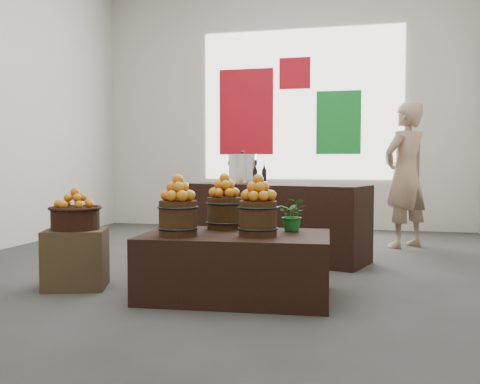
% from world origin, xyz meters
% --- Properties ---
extents(ground, '(7.00, 7.00, 0.00)m').
position_xyz_m(ground, '(0.00, 0.00, 0.00)').
color(ground, '#383836').
rests_on(ground, ground).
extents(back_wall, '(6.00, 0.04, 4.00)m').
position_xyz_m(back_wall, '(0.00, 3.50, 2.00)').
color(back_wall, beige).
rests_on(back_wall, ground).
extents(back_opening, '(3.20, 0.02, 2.40)m').
position_xyz_m(back_opening, '(0.30, 3.48, 2.00)').
color(back_opening, white).
rests_on(back_opening, back_wall).
extents(deco_red_left, '(0.90, 0.04, 1.40)m').
position_xyz_m(deco_red_left, '(-0.60, 3.47, 1.90)').
color(deco_red_left, '#A90D19').
rests_on(deco_red_left, back_wall).
extents(deco_green_right, '(0.70, 0.04, 1.00)m').
position_xyz_m(deco_green_right, '(0.90, 3.47, 1.70)').
color(deco_green_right, '#137B27').
rests_on(deco_green_right, back_wall).
extents(deco_red_upper, '(0.50, 0.04, 0.50)m').
position_xyz_m(deco_red_upper, '(0.20, 3.47, 2.50)').
color(deco_red_upper, '#A90D19').
rests_on(deco_red_upper, back_wall).
extents(crate, '(0.60, 0.54, 0.50)m').
position_xyz_m(crate, '(-1.04, -1.15, 0.25)').
color(crate, '#4C3C23').
rests_on(crate, ground).
extents(wicker_basket, '(0.40, 0.40, 0.18)m').
position_xyz_m(wicker_basket, '(-1.04, -1.15, 0.59)').
color(wicker_basket, black).
rests_on(wicker_basket, crate).
extents(apples_in_basket, '(0.31, 0.31, 0.17)m').
position_xyz_m(apples_in_basket, '(-1.04, -1.15, 0.76)').
color(apples_in_basket, '#AF0805').
rests_on(apples_in_basket, wicker_basket).
extents(display_table, '(1.49, 0.98, 0.50)m').
position_xyz_m(display_table, '(0.34, -1.14, 0.25)').
color(display_table, black).
rests_on(display_table, ground).
extents(apple_bucket_front_left, '(0.29, 0.29, 0.27)m').
position_xyz_m(apple_bucket_front_left, '(-0.06, -1.37, 0.63)').
color(apple_bucket_front_left, '#36200E').
rests_on(apple_bucket_front_left, display_table).
extents(apples_in_bucket_front_left, '(0.22, 0.22, 0.19)m').
position_xyz_m(apples_in_bucket_front_left, '(-0.06, -1.37, 0.86)').
color(apples_in_bucket_front_left, '#AF0805').
rests_on(apples_in_bucket_front_left, apple_bucket_front_left).
extents(apple_bucket_front_right, '(0.29, 0.29, 0.27)m').
position_xyz_m(apple_bucket_front_right, '(0.53, -1.24, 0.63)').
color(apple_bucket_front_right, '#36200E').
rests_on(apple_bucket_front_right, display_table).
extents(apples_in_bucket_front_right, '(0.22, 0.22, 0.19)m').
position_xyz_m(apples_in_bucket_front_right, '(0.53, -1.24, 0.86)').
color(apples_in_bucket_front_right, '#AF0805').
rests_on(apples_in_bucket_front_right, apple_bucket_front_right).
extents(apple_bucket_rear, '(0.29, 0.29, 0.27)m').
position_xyz_m(apple_bucket_rear, '(0.17, -0.89, 0.63)').
color(apple_bucket_rear, '#36200E').
rests_on(apple_bucket_rear, display_table).
extents(apples_in_bucket_rear, '(0.22, 0.22, 0.19)m').
position_xyz_m(apples_in_bucket_rear, '(0.17, -0.89, 0.86)').
color(apples_in_bucket_rear, '#AF0805').
rests_on(apples_in_bucket_rear, apple_bucket_rear).
extents(herb_garnish_right, '(0.27, 0.24, 0.27)m').
position_xyz_m(herb_garnish_right, '(0.75, -0.90, 0.64)').
color(herb_garnish_right, '#125618').
rests_on(herb_garnish_right, display_table).
extents(herb_garnish_left, '(0.20, 0.18, 0.30)m').
position_xyz_m(herb_garnish_left, '(-0.23, -0.96, 0.65)').
color(herb_garnish_left, '#125618').
rests_on(herb_garnish_left, display_table).
extents(counter, '(2.11, 1.22, 0.82)m').
position_xyz_m(counter, '(0.36, 0.60, 0.41)').
color(counter, black).
rests_on(counter, ground).
extents(stock_pot_left, '(0.31, 0.31, 0.31)m').
position_xyz_m(stock_pot_left, '(-0.04, 0.73, 0.98)').
color(stock_pot_left, silver).
rests_on(stock_pot_left, counter).
extents(oil_cruets, '(0.16, 0.10, 0.23)m').
position_xyz_m(oil_cruets, '(0.29, 0.41, 0.94)').
color(oil_cruets, black).
rests_on(oil_cruets, counter).
extents(shopper, '(0.78, 0.77, 1.81)m').
position_xyz_m(shopper, '(1.81, 1.76, 0.91)').
color(shopper, '#93755A').
rests_on(shopper, ground).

